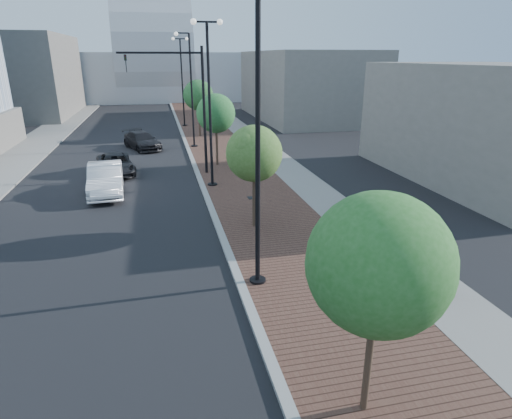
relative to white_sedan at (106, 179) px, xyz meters
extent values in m
cube|color=#4C2D23|center=(8.95, 17.96, -0.80)|extent=(7.00, 140.00, 0.12)
cube|color=slate|center=(11.65, 17.96, -0.79)|extent=(2.40, 140.00, 0.13)
cube|color=gray|center=(5.45, 17.96, -0.79)|extent=(0.30, 140.00, 0.14)
cube|color=slate|center=(-7.55, 17.96, -0.80)|extent=(4.00, 140.00, 0.12)
imported|color=silver|center=(0.00, 0.00, 0.00)|extent=(2.16, 5.31, 1.71)
imported|color=black|center=(0.18, 4.43, -0.21)|extent=(2.99, 4.99, 1.30)
imported|color=black|center=(1.72, 12.42, -0.15)|extent=(3.66, 5.26, 1.41)
imported|color=black|center=(11.79, -14.18, 0.05)|extent=(0.77, 0.63, 1.80)
cylinder|color=black|center=(6.05, -12.04, -0.76)|extent=(0.56, 0.56, 0.20)
cylinder|color=black|center=(6.05, -12.04, 3.76)|extent=(0.16, 0.16, 9.00)
cylinder|color=black|center=(6.05, -0.04, -0.76)|extent=(0.56, 0.56, 0.20)
cylinder|color=black|center=(6.05, -0.04, 3.76)|extent=(0.16, 0.16, 9.00)
cylinder|color=black|center=(6.05, -0.04, 8.26)|extent=(1.40, 0.10, 0.10)
sphere|color=silver|center=(5.35, -0.04, 8.26)|extent=(0.32, 0.32, 0.32)
sphere|color=silver|center=(6.75, -0.04, 8.26)|extent=(0.32, 0.32, 0.32)
cylinder|color=black|center=(6.05, 11.96, -0.76)|extent=(0.56, 0.56, 0.20)
cylinder|color=black|center=(6.05, 11.96, 3.76)|extent=(0.16, 0.16, 9.00)
cylinder|color=black|center=(5.55, 11.96, 8.26)|extent=(1.00, 0.10, 0.10)
sphere|color=silver|center=(5.05, 11.96, 8.19)|extent=(0.32, 0.32, 0.32)
cylinder|color=black|center=(6.05, 23.96, -0.76)|extent=(0.56, 0.56, 0.20)
cylinder|color=black|center=(6.05, 23.96, 3.76)|extent=(0.16, 0.16, 9.00)
cylinder|color=black|center=(6.05, 23.96, 8.26)|extent=(1.40, 0.10, 0.10)
sphere|color=silver|center=(5.35, 23.96, 8.26)|extent=(0.32, 0.32, 0.32)
sphere|color=silver|center=(6.75, 23.96, 8.26)|extent=(0.32, 0.32, 0.32)
cylinder|color=black|center=(6.05, 2.96, 3.14)|extent=(0.18, 0.18, 8.00)
cylinder|color=black|center=(3.55, 2.96, 6.74)|extent=(5.00, 0.12, 0.12)
imported|color=black|center=(1.55, 2.96, 6.14)|extent=(0.16, 0.20, 1.00)
cylinder|color=#382619|center=(7.05, -18.04, 0.84)|extent=(0.16, 0.16, 3.39)
sphere|color=#266021|center=(7.05, -18.04, 2.78)|extent=(2.85, 2.85, 2.85)
sphere|color=#266021|center=(7.45, -17.74, 2.54)|extent=(2.00, 2.00, 2.00)
sphere|color=#266021|center=(6.75, -18.34, 3.12)|extent=(1.71, 1.71, 1.71)
cylinder|color=#382619|center=(7.05, -7.04, 0.76)|extent=(0.16, 0.16, 3.23)
sphere|color=#3D6522|center=(7.05, -7.04, 2.60)|extent=(2.45, 2.45, 2.45)
sphere|color=#3D6522|center=(7.45, -6.74, 2.37)|extent=(1.71, 1.71, 1.71)
sphere|color=#3D6522|center=(6.75, -7.34, 2.92)|extent=(1.47, 1.47, 1.47)
cylinder|color=#382619|center=(7.05, 4.96, 0.88)|extent=(0.16, 0.16, 3.47)
sphere|color=#216127|center=(7.05, 4.96, 2.86)|extent=(2.67, 2.67, 2.67)
sphere|color=#216127|center=(7.45, 5.26, 2.61)|extent=(1.87, 1.87, 1.87)
sphere|color=#216127|center=(6.75, 4.66, 3.20)|extent=(1.60, 1.60, 1.60)
cylinder|color=#382619|center=(7.05, 16.96, 0.99)|extent=(0.16, 0.16, 3.69)
sphere|color=#1B511F|center=(7.05, 16.96, 3.10)|extent=(2.83, 2.83, 2.83)
sphere|color=#1B511F|center=(7.45, 17.26, 2.83)|extent=(1.98, 1.98, 1.98)
sphere|color=#1B511F|center=(6.75, 16.66, 3.47)|extent=(1.70, 1.70, 1.70)
cube|color=#B2B6BD|center=(3.45, 62.96, 3.14)|extent=(50.00, 28.00, 8.00)
cube|color=#625E58|center=(-14.55, 37.96, 4.14)|extent=(14.00, 20.00, 10.00)
cube|color=slate|center=(21.45, 27.96, 3.14)|extent=(12.00, 22.00, 8.00)
cube|color=#67625C|center=(23.45, -2.04, 2.64)|extent=(10.00, 16.00, 7.00)
cube|color=black|center=(7.85, -14.04, -0.73)|extent=(0.50, 0.50, 0.02)
cube|color=black|center=(7.85, -3.04, -0.73)|extent=(0.50, 0.50, 0.02)
camera|label=1|loc=(3.09, -24.74, 6.54)|focal=30.09mm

